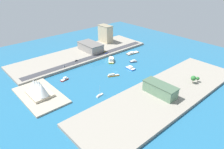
% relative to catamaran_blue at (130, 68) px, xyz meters
% --- Properties ---
extents(ground_plane, '(440.00, 440.00, 0.00)m').
position_rel_catamaran_blue_xyz_m(ground_plane, '(8.17, 22.95, -1.44)').
color(ground_plane, '#23668E').
extents(quay_west, '(70.00, 240.00, 3.47)m').
position_rel_catamaran_blue_xyz_m(quay_west, '(-76.23, 22.95, 0.29)').
color(quay_west, gray).
rests_on(quay_west, ground_plane).
extents(quay_east, '(70.00, 240.00, 3.47)m').
position_rel_catamaran_blue_xyz_m(quay_east, '(92.57, 22.95, 0.29)').
color(quay_east, gray).
rests_on(quay_east, ground_plane).
extents(peninsula_point, '(72.32, 41.16, 2.00)m').
position_rel_catamaran_blue_xyz_m(peninsula_point, '(19.41, 132.01, -0.44)').
color(peninsula_point, '#A89E89').
rests_on(peninsula_point, ground_plane).
extents(road_strip, '(11.80, 228.00, 0.15)m').
position_rel_catamaran_blue_xyz_m(road_strip, '(67.75, 22.95, 2.10)').
color(road_strip, '#38383D').
rests_on(road_strip, quay_east).
extents(catamaran_blue, '(16.05, 7.91, 3.91)m').
position_rel_catamaran_blue_xyz_m(catamaran_blue, '(0.00, 0.00, 0.00)').
color(catamaran_blue, blue).
rests_on(catamaran_blue, ground_plane).
extents(barge_flat_brown, '(10.54, 25.26, 3.24)m').
position_rel_catamaran_blue_xyz_m(barge_flat_brown, '(40.41, -47.03, -0.31)').
color(barge_flat_brown, brown).
rests_on(barge_flat_brown, ground_plane).
extents(ferry_yellow_fast, '(23.08, 21.73, 6.84)m').
position_rel_catamaran_blue_xyz_m(ferry_yellow_fast, '(40.06, 2.59, 1.13)').
color(ferry_yellow_fast, yellow).
rests_on(ferry_yellow_fast, ground_plane).
extents(sailboat_small_white, '(4.51, 11.45, 12.97)m').
position_rel_catamaran_blue_xyz_m(sailboat_small_white, '(-26.37, 79.81, -0.57)').
color(sailboat_small_white, white).
rests_on(sailboat_small_white, ground_plane).
extents(water_taxi_orange, '(9.86, 16.19, 3.75)m').
position_rel_catamaran_blue_xyz_m(water_taxi_orange, '(0.05, 34.85, -0.02)').
color(water_taxi_orange, orange).
rests_on(water_taxi_orange, ground_plane).
extents(tugboat_red, '(6.42, 12.38, 3.70)m').
position_rel_catamaran_blue_xyz_m(tugboat_red, '(34.95, 90.62, -0.13)').
color(tugboat_red, red).
rests_on(tugboat_red, ground_plane).
extents(patrol_launch_navy, '(9.25, 11.74, 3.33)m').
position_rel_catamaran_blue_xyz_m(patrol_launch_navy, '(14.38, -21.76, -0.19)').
color(patrol_launch_navy, '#1E284C').
rests_on(patrol_launch_navy, ground_plane).
extents(terminal_long_green, '(40.54, 16.35, 13.39)m').
position_rel_catamaran_blue_xyz_m(terminal_long_green, '(-73.92, 28.95, 8.75)').
color(terminal_long_green, slate).
rests_on(terminal_long_green, quay_west).
extents(office_block_beige, '(28.37, 15.99, 32.32)m').
position_rel_catamaran_blue_xyz_m(office_block_beige, '(113.13, -47.29, 18.22)').
color(office_block_beige, '#C6B793').
rests_on(office_block_beige, quay_east).
extents(carpark_squat_concrete, '(45.83, 26.03, 13.56)m').
position_rel_catamaran_blue_xyz_m(carpark_squat_concrete, '(93.82, 3.42, 8.84)').
color(carpark_squat_concrete, gray).
rests_on(carpark_squat_concrete, quay_east).
extents(suv_black, '(2.22, 4.85, 1.55)m').
position_rel_catamaran_blue_xyz_m(suv_black, '(71.09, 48.37, 2.94)').
color(suv_black, black).
rests_on(suv_black, road_strip).
extents(taxi_yellow_cab, '(1.88, 4.85, 1.44)m').
position_rel_catamaran_blue_xyz_m(taxi_yellow_cab, '(70.71, -10.98, 2.89)').
color(taxi_yellow_cab, black).
rests_on(taxi_yellow_cab, road_strip).
extents(sedan_silver, '(2.07, 4.62, 1.61)m').
position_rel_catamaran_blue_xyz_m(sedan_silver, '(64.21, 73.18, 2.96)').
color(sedan_silver, black).
rests_on(sedan_silver, road_strip).
extents(hatchback_blue, '(1.95, 4.43, 1.69)m').
position_rel_catamaran_blue_xyz_m(hatchback_blue, '(63.59, -7.20, 2.99)').
color(hatchback_blue, black).
rests_on(hatchback_blue, road_strip).
extents(traffic_light_waterfront, '(0.36, 0.36, 6.50)m').
position_rel_catamaran_blue_xyz_m(traffic_light_waterfront, '(61.05, -0.55, 6.37)').
color(traffic_light_waterfront, black).
rests_on(traffic_light_waterfront, quay_east).
extents(opera_landmark, '(36.29, 23.35, 20.66)m').
position_rel_catamaran_blue_xyz_m(opera_landmark, '(19.01, 132.01, 9.24)').
color(opera_landmark, '#BCAD93').
rests_on(opera_landmark, peninsula_point).
extents(park_tree_cluster, '(7.72, 12.66, 10.22)m').
position_rel_catamaran_blue_xyz_m(park_tree_cluster, '(-86.77, -25.33, 8.50)').
color(park_tree_cluster, brown).
rests_on(park_tree_cluster, quay_west).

